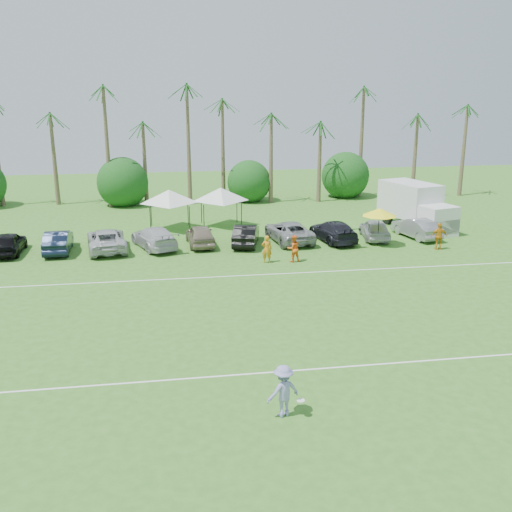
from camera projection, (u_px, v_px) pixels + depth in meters
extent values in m
plane|color=#377021|center=(233.00, 403.00, 19.61)|extent=(120.00, 120.00, 0.00)
cube|color=white|center=(227.00, 376.00, 21.50)|extent=(80.00, 0.10, 0.01)
cube|color=white|center=(205.00, 277.00, 32.89)|extent=(80.00, 0.10, 0.01)
cone|color=brown|center=(55.00, 152.00, 52.49)|extent=(0.44, 0.44, 10.00)
cone|color=brown|center=(99.00, 146.00, 52.95)|extent=(0.44, 0.44, 11.00)
cone|color=brown|center=(144.00, 161.00, 53.97)|extent=(0.44, 0.44, 8.00)
cone|color=brown|center=(186.00, 155.00, 54.43)|extent=(0.44, 0.44, 9.00)
cone|color=brown|center=(227.00, 149.00, 54.89)|extent=(0.44, 0.44, 10.00)
cone|color=brown|center=(268.00, 143.00, 55.35)|extent=(0.44, 0.44, 11.00)
cone|color=brown|center=(318.00, 158.00, 56.51)|extent=(0.44, 0.44, 8.00)
cone|color=brown|center=(366.00, 152.00, 57.12)|extent=(0.44, 0.44, 9.00)
cone|color=brown|center=(414.00, 146.00, 57.73)|extent=(0.44, 0.44, 10.00)
cone|color=brown|center=(451.00, 141.00, 58.19)|extent=(0.44, 0.44, 11.00)
cylinder|color=brown|center=(125.00, 194.00, 55.53)|extent=(0.30, 0.30, 1.40)
sphere|color=#134417|center=(124.00, 183.00, 55.23)|extent=(4.00, 4.00, 4.00)
cylinder|color=brown|center=(247.00, 191.00, 57.33)|extent=(0.30, 0.30, 1.40)
sphere|color=#134417|center=(247.00, 180.00, 57.02)|extent=(4.00, 4.00, 4.00)
cylinder|color=brown|center=(342.00, 189.00, 58.83)|extent=(0.30, 0.30, 1.40)
sphere|color=#134417|center=(343.00, 178.00, 58.52)|extent=(4.00, 4.00, 4.00)
imported|color=orange|center=(267.00, 249.00, 35.55)|extent=(0.70, 0.52, 1.75)
imported|color=orange|center=(293.00, 249.00, 35.74)|extent=(0.92, 0.76, 1.72)
imported|color=orange|center=(439.00, 236.00, 38.51)|extent=(1.14, 0.62, 1.84)
cube|color=silver|center=(410.00, 199.00, 44.90)|extent=(3.84, 5.41, 2.65)
cube|color=silver|center=(438.00, 221.00, 42.22)|extent=(2.85, 2.48, 2.23)
cube|color=black|center=(445.00, 227.00, 41.61)|extent=(2.44, 0.94, 1.06)
cube|color=#E5590C|center=(423.00, 204.00, 45.56)|extent=(0.46, 1.64, 0.96)
cylinder|color=black|center=(424.00, 230.00, 42.16)|extent=(0.56, 1.01, 0.96)
cylinder|color=black|center=(447.00, 227.00, 43.00)|extent=(0.56, 1.01, 0.96)
cylinder|color=black|center=(387.00, 218.00, 46.07)|extent=(0.56, 1.01, 0.96)
cylinder|color=black|center=(409.00, 216.00, 46.91)|extent=(0.56, 1.01, 0.96)
cylinder|color=black|center=(150.00, 221.00, 42.52)|extent=(0.06, 0.06, 2.08)
cylinder|color=black|center=(190.00, 220.00, 42.96)|extent=(0.06, 0.06, 2.08)
cylinder|color=black|center=(151.00, 213.00, 45.29)|extent=(0.06, 0.06, 2.08)
cylinder|color=black|center=(188.00, 212.00, 45.73)|extent=(0.06, 0.06, 2.08)
pyramid|color=white|center=(169.00, 190.00, 43.55)|extent=(4.49, 4.49, 1.04)
cylinder|color=black|center=(204.00, 218.00, 43.54)|extent=(0.06, 0.06, 2.07)
cylinder|color=black|center=(242.00, 217.00, 43.98)|extent=(0.06, 0.06, 2.07)
cylinder|color=black|center=(201.00, 211.00, 46.30)|extent=(0.06, 0.06, 2.07)
cylinder|color=black|center=(237.00, 209.00, 46.73)|extent=(0.06, 0.06, 2.07)
pyramid|color=silver|center=(221.00, 188.00, 44.57)|extent=(4.47, 4.47, 1.03)
cylinder|color=black|center=(378.00, 229.00, 39.38)|extent=(0.05, 0.05, 2.39)
cone|color=#FDF31A|center=(379.00, 212.00, 39.05)|extent=(2.39, 2.39, 0.54)
imported|color=#8A8AC3|center=(283.00, 391.00, 18.63)|extent=(1.32, 1.01, 1.80)
cylinder|color=white|center=(301.00, 401.00, 18.60)|extent=(0.27, 0.27, 0.03)
imported|color=black|center=(8.00, 243.00, 37.53)|extent=(1.83, 4.35, 1.47)
imported|color=black|center=(58.00, 241.00, 37.99)|extent=(1.78, 4.53, 1.47)
imported|color=#BABBBD|center=(107.00, 240.00, 38.38)|extent=(3.19, 5.59, 1.47)
imported|color=silver|center=(154.00, 237.00, 38.99)|extent=(3.68, 5.46, 1.47)
imported|color=gray|center=(200.00, 235.00, 39.62)|extent=(2.02, 4.42, 1.47)
imported|color=black|center=(246.00, 234.00, 39.78)|extent=(2.53, 4.70, 1.47)
imported|color=gray|center=(289.00, 231.00, 40.65)|extent=(3.09, 5.55, 1.47)
imported|color=black|center=(333.00, 231.00, 40.78)|extent=(2.79, 5.31, 1.47)
imported|color=#B5B6BB|center=(375.00, 229.00, 41.38)|extent=(2.43, 4.54, 1.47)
imported|color=gray|center=(416.00, 228.00, 41.77)|extent=(2.38, 4.67, 1.47)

